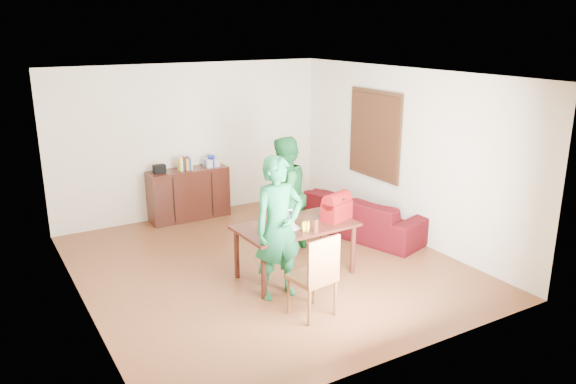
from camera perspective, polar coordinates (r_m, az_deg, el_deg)
room at (r=7.82m, az=-2.68°, el=1.72°), size 5.20×5.70×2.90m
table at (r=7.58m, az=0.77°, el=-3.97°), size 1.61×0.94×0.74m
chair at (r=6.71m, az=2.53°, el=-10.10°), size 0.52×0.50×1.03m
person_near at (r=6.95m, az=-0.97°, el=-3.64°), size 0.67×0.45×1.82m
person_far at (r=8.32m, az=-0.45°, el=-0.38°), size 1.06×0.97×1.77m
laptop at (r=7.38m, az=-0.06°, el=-3.43°), size 0.32×0.24×0.21m
bananas at (r=7.27m, az=1.81°, el=-3.87°), size 0.18×0.15×0.06m
bottle at (r=7.25m, az=2.82°, el=-3.37°), size 0.08×0.08×0.20m
red_bag at (r=7.71m, az=4.97°, el=-1.74°), size 0.47×0.35×0.31m
sofa at (r=9.30m, az=7.35°, el=-2.26°), size 1.50×2.41×0.66m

